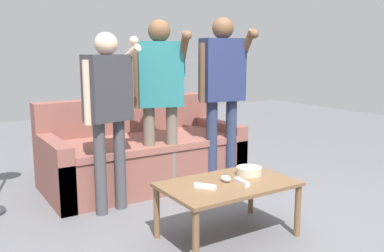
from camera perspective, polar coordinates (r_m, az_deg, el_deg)
name	(u,v)px	position (r m, az deg, el deg)	size (l,w,h in m)	color
ground_plane	(238,225)	(3.31, 6.24, -13.28)	(12.00, 12.00, 0.00)	slate
couch	(142,155)	(4.24, -6.88, -3.90)	(1.91, 0.94, 0.83)	brown
coffee_table	(228,189)	(2.99, 4.90, -8.58)	(0.93, 0.58, 0.40)	brown
snack_bowl	(249,171)	(3.16, 7.78, -6.09)	(0.19, 0.19, 0.06)	beige
game_remote_nunchuk	(226,178)	(2.99, 4.62, -7.12)	(0.06, 0.09, 0.05)	white
player_left	(108,101)	(3.40, -11.35, 3.30)	(0.46, 0.28, 1.46)	#47474C
player_center	(160,87)	(3.73, -4.38, 5.27)	(0.45, 0.46, 1.58)	#756656
player_right	(222,82)	(4.00, 4.17, 5.95)	(0.47, 0.43, 1.62)	#2D3856
game_remote_wand_near	(205,186)	(2.84, 1.80, -8.22)	(0.11, 0.15, 0.03)	white
game_remote_wand_far	(242,182)	(2.95, 6.78, -7.57)	(0.05, 0.16, 0.03)	white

